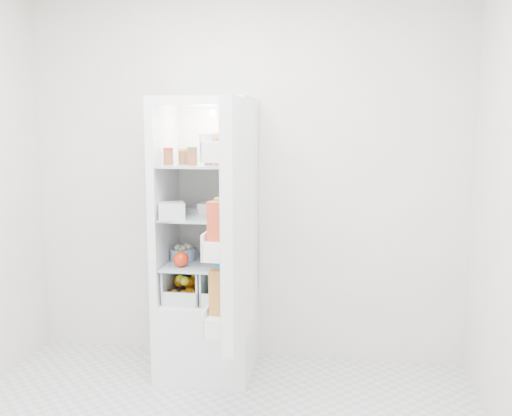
% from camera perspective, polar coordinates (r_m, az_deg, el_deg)
% --- Properties ---
extents(room_walls, '(3.02, 3.02, 2.61)m').
position_cam_1_polar(room_walls, '(2.43, -7.18, 7.21)').
color(room_walls, beige).
rests_on(room_walls, ground).
extents(refrigerator, '(0.60, 0.60, 1.80)m').
position_cam_1_polar(refrigerator, '(3.82, -4.73, -6.34)').
color(refrigerator, white).
rests_on(refrigerator, ground).
extents(shelf_low, '(0.49, 0.53, 0.01)m').
position_cam_1_polar(shelf_low, '(3.74, -4.96, -5.47)').
color(shelf_low, '#A8B9C5').
rests_on(shelf_low, refrigerator).
extents(shelf_mid, '(0.49, 0.53, 0.02)m').
position_cam_1_polar(shelf_mid, '(3.68, -5.02, -0.78)').
color(shelf_mid, '#A8B9C5').
rests_on(shelf_mid, refrigerator).
extents(shelf_top, '(0.49, 0.53, 0.02)m').
position_cam_1_polar(shelf_top, '(3.64, -5.09, 4.35)').
color(shelf_top, '#A8B9C5').
rests_on(shelf_top, refrigerator).
extents(crisper_left, '(0.23, 0.46, 0.22)m').
position_cam_1_polar(crisper_left, '(3.81, -6.74, -7.28)').
color(crisper_left, silver).
rests_on(crisper_left, refrigerator).
extents(crisper_right, '(0.23, 0.46, 0.22)m').
position_cam_1_polar(crisper_right, '(3.75, -3.10, -7.48)').
color(crisper_right, silver).
rests_on(crisper_right, refrigerator).
extents(condiment_jars, '(0.38, 0.16, 0.08)m').
position_cam_1_polar(condiment_jars, '(3.53, -6.18, 5.02)').
color(condiment_jars, '#B21919').
rests_on(condiment_jars, shelf_top).
extents(squeeze_bottle, '(0.05, 0.05, 0.16)m').
position_cam_1_polar(squeeze_bottle, '(3.63, -1.67, 5.75)').
color(squeeze_bottle, white).
rests_on(squeeze_bottle, shelf_top).
extents(tub_white, '(0.20, 0.20, 0.10)m').
position_cam_1_polar(tub_white, '(3.53, -8.46, -0.28)').
color(tub_white, silver).
rests_on(tub_white, shelf_mid).
extents(tub_cream, '(0.13, 0.13, 0.07)m').
position_cam_1_polar(tub_cream, '(3.70, -4.72, -0.05)').
color(tub_cream, white).
rests_on(tub_cream, shelf_mid).
extents(tin_red, '(0.09, 0.09, 0.06)m').
position_cam_1_polar(tin_red, '(3.44, -2.64, -0.76)').
color(tin_red, red).
rests_on(tin_red, shelf_mid).
extents(foil_tray, '(0.17, 0.13, 0.04)m').
position_cam_1_polar(foil_tray, '(3.73, -6.73, -0.24)').
color(foil_tray, '#B8B8BD').
rests_on(foil_tray, shelf_mid).
extents(tub_green, '(0.16, 0.18, 0.09)m').
position_cam_1_polar(tub_green, '(3.76, -2.05, 0.24)').
color(tub_green, '#3C854B').
rests_on(tub_green, shelf_mid).
extents(red_cabbage, '(0.17, 0.17, 0.17)m').
position_cam_1_polar(red_cabbage, '(3.67, -3.51, -4.21)').
color(red_cabbage, '#561D50').
rests_on(red_cabbage, shelf_low).
extents(bell_pepper, '(0.10, 0.10, 0.10)m').
position_cam_1_polar(bell_pepper, '(3.61, -7.52, -5.11)').
color(bell_pepper, red).
rests_on(bell_pepper, shelf_low).
extents(mushroom_bowl, '(0.17, 0.17, 0.08)m').
position_cam_1_polar(mushroom_bowl, '(3.79, -7.34, -4.63)').
color(mushroom_bowl, '#8CB3D1').
rests_on(mushroom_bowl, shelf_low).
extents(citrus_pile, '(0.20, 0.31, 0.16)m').
position_cam_1_polar(citrus_pile, '(3.79, -6.80, -7.80)').
color(citrus_pile, orange).
rests_on(citrus_pile, refrigerator).
extents(veg_pile, '(0.16, 0.30, 0.10)m').
position_cam_1_polar(veg_pile, '(3.76, -3.02, -8.18)').
color(veg_pile, '#20521B').
rests_on(veg_pile, refrigerator).
extents(fridge_door, '(0.18, 0.60, 1.30)m').
position_cam_1_polar(fridge_door, '(3.06, -2.22, -1.85)').
color(fridge_door, white).
rests_on(fridge_door, refrigerator).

